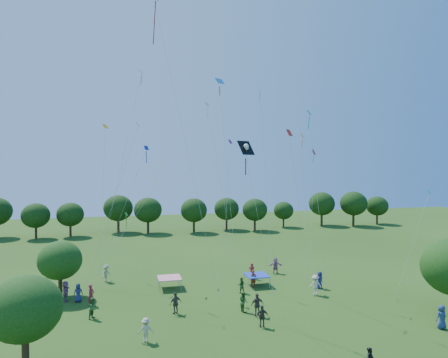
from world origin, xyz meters
TOP-DOWN VIEW (x-y plane):
  - near_tree_west at (-13.09, 8.93)m, footprint 4.23×4.23m
  - near_tree_north at (-13.27, 22.63)m, footprint 3.90×3.90m
  - treeline at (-1.73, 55.43)m, footprint 88.01×8.77m
  - tent_red_stripe at (-3.33, 22.86)m, footprint 2.20×2.20m
  - tent_blue at (5.24, 21.70)m, footprint 2.20×2.20m
  - crowd_person_0 at (15.19, 8.50)m, footprint 0.91×0.54m
  - crowd_person_1 at (4.76, 21.32)m, footprint 0.68×0.50m
  - crowd_person_2 at (3.09, 19.86)m, footprint 0.78×0.50m
  - crowd_person_3 at (9.65, 17.74)m, footprint 1.26×0.66m
  - crowd_person_4 at (2.75, 14.06)m, footprint 1.11×0.57m
  - crowd_person_5 at (8.70, 25.45)m, footprint 1.72×0.85m
  - crowd_person_6 at (-11.53, 20.92)m, footprint 0.81×0.45m
  - crowd_person_7 at (-10.37, 19.76)m, footprint 0.71×0.81m
  - crowd_person_8 at (-9.96, 16.65)m, footprint 0.81×0.93m
  - crowd_person_9 at (-9.43, 26.61)m, footprint 1.05×1.26m
  - crowd_person_10 at (-3.53, 16.09)m, footprint 1.12×0.83m
  - crowd_person_11 at (-12.64, 21.37)m, footprint 0.69×1.71m
  - crowd_person_12 at (10.93, 19.37)m, footprint 0.92×0.86m
  - crowd_person_13 at (5.50, 24.10)m, footprint 0.73×0.61m
  - crowd_person_14 at (1.97, 15.30)m, footprint 0.57×0.87m
  - crowd_person_15 at (-6.11, 11.46)m, footprint 1.14×0.63m
  - crowd_person_16 at (2.42, 11.91)m, footprint 1.01×0.56m
  - pirate_kite at (0.92, 11.02)m, footprint 3.98×3.64m
  - red_high_kite at (-4.36, 13.42)m, footprint 5.02×1.85m
  - small_kite_0 at (7.03, 17.08)m, footprint 3.11×2.01m
  - small_kite_1 at (-9.60, 28.14)m, footprint 0.86×5.19m
  - small_kite_2 at (-4.86, 27.27)m, footprint 6.90×4.02m
  - small_kite_3 at (-7.85, 27.26)m, footprint 3.40×3.20m
  - small_kite_4 at (-6.46, 22.76)m, footprint 4.92×2.43m
  - small_kite_5 at (1.86, 19.95)m, footprint 1.03×0.51m
  - small_kite_6 at (2.71, 12.79)m, footprint 1.26×0.75m
  - small_kite_7 at (7.93, 14.89)m, footprint 2.53×1.27m
  - small_kite_8 at (-7.37, 21.23)m, footprint 4.84×0.55m
  - small_kite_9 at (8.78, 18.68)m, footprint 0.62×0.97m
  - small_kite_10 at (-5.65, 24.77)m, footprint 6.29×0.73m
  - small_kite_11 at (-6.80, 27.21)m, footprint 4.70×3.58m
  - small_kite_12 at (0.46, 16.27)m, footprint 1.72×1.45m
  - small_kite_13 at (10.91, 20.91)m, footprint 2.05×3.52m
  - small_kite_14 at (1.52, 24.87)m, footprint 2.98×2.11m
  - small_kite_15 at (14.90, 10.44)m, footprint 2.85×0.78m

SIDE VIEW (x-z plane):
  - crowd_person_2 at x=3.09m, z-range 0.00..1.48m
  - crowd_person_6 at x=-11.53m, z-range 0.00..1.61m
  - crowd_person_14 at x=1.97m, z-range 0.00..1.63m
  - crowd_person_16 at x=2.42m, z-range 0.00..1.64m
  - crowd_person_15 at x=-6.11m, z-range 0.00..1.66m
  - crowd_person_8 at x=-9.96m, z-range 0.00..1.67m
  - crowd_person_12 at x=10.93m, z-range 0.00..1.67m
  - crowd_person_1 at x=4.76m, z-range 0.00..1.68m
  - crowd_person_13 at x=5.50m, z-range 0.00..1.69m
  - crowd_person_10 at x=-3.53m, z-range 0.00..1.75m
  - crowd_person_5 at x=8.70m, z-range 0.00..1.76m
  - crowd_person_0 at x=15.19m, z-range 0.00..1.77m
  - crowd_person_9 at x=-9.43m, z-range 0.00..1.78m
  - crowd_person_11 at x=-12.64m, z-range 0.00..1.80m
  - crowd_person_7 at x=-10.37m, z-range 0.00..1.82m
  - crowd_person_4 at x=2.75m, z-range 0.00..1.83m
  - crowd_person_3 at x=9.65m, z-range 0.00..1.86m
  - tent_red_stripe at x=-3.33m, z-range 0.49..1.59m
  - tent_blue at x=5.24m, z-range 0.49..1.59m
  - near_tree_north at x=-13.27m, z-range 0.81..5.97m
  - near_tree_west at x=-13.09m, z-range 0.94..6.66m
  - treeline at x=-1.73m, z-range 0.70..7.48m
  - small_kite_3 at x=-7.85m, z-range 2.91..8.61m
  - small_kite_15 at x=14.90m, z-range 3.61..12.52m
  - small_kite_10 at x=-5.65m, z-range 3.69..12.97m
  - small_kite_2 at x=-4.86m, z-range 4.34..15.66m
  - small_kite_4 at x=-6.46m, z-range 4.61..17.20m
  - small_kite_5 at x=1.86m, z-range 4.42..17.55m
  - small_kite_13 at x=10.91m, z-range 5.17..17.54m
  - small_kite_9 at x=8.78m, z-range 5.36..19.08m
  - small_kite_8 at x=-7.37m, z-range 4.98..19.66m
  - small_kite_0 at x=7.03m, z-range 5.65..19.55m
  - small_kite_7 at x=7.93m, z-range 5.13..20.43m
  - pirate_kite at x=0.92m, z-range 6.83..19.33m
  - small_kite_1 at x=-9.60m, z-range 5.57..20.73m
  - small_kite_14 at x=1.52m, z-range 5.84..23.17m
  - small_kite_6 at x=2.71m, z-range 6.02..23.09m
  - small_kite_12 at x=0.46m, z-range 6.83..24.79m
  - small_kite_11 at x=-6.80m, z-range 6.26..27.17m
  - red_high_kite at x=-4.36m, z-range 7.87..31.13m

